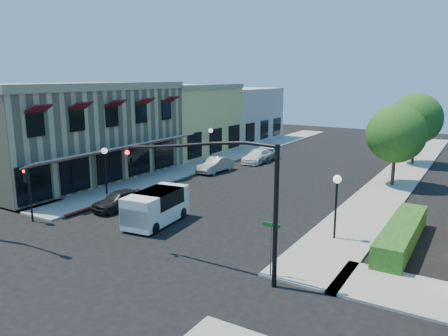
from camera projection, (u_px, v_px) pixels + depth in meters
The scene contains 22 objects.
ground at pixel (110, 258), 21.02m from camera, with size 120.00×120.00×0.00m, color black.
sidewalk_left at pixel (234, 155), 48.02m from camera, with size 3.50×50.00×0.12m, color gray.
sidewalk_right at pixel (402, 173), 39.09m from camera, with size 3.50×50.00×0.12m, color gray.
curb_red_strip at pixel (123, 199), 31.22m from camera, with size 0.25×10.00×0.06m, color maroon.
corner_brick_building at pixel (72, 131), 37.26m from camera, with size 11.77×18.20×8.10m.
yellow_stucco_building at pixel (179, 119), 49.85m from camera, with size 10.00×12.00×7.60m, color tan.
pink_stucco_building at pixel (232, 114), 59.94m from camera, with size 10.00×12.00×7.00m, color #CFAC9C.
hedge at pixel (401, 246), 22.57m from camera, with size 1.40×8.00×1.10m, color #1C4B15.
street_tree_a at pixel (396, 134), 34.04m from camera, with size 4.56×4.56×6.48m.
street_tree_b at pixel (416, 119), 42.32m from camera, with size 4.94×4.94×7.02m.
signal_mast_arm at pixel (230, 185), 18.44m from camera, with size 8.01×0.39×6.00m.
secondary_signal at pixel (28, 185), 25.80m from camera, with size 0.28×0.42×3.32m.
street_name_sign at pixel (271, 241), 18.68m from camera, with size 0.80×0.06×2.50m.
lamppost_left_near at pixel (105, 159), 31.47m from camera, with size 0.44×0.44×3.57m.
lamppost_left_far at pixel (211, 137), 43.16m from camera, with size 0.44×0.44×3.57m.
lamppost_right_near at pixel (337, 191), 22.80m from camera, with size 0.44×0.44×3.57m.
lamppost_right_far at pixel (395, 148), 36.16m from camera, with size 0.44×0.44×3.57m.
white_van at pixel (156, 205), 25.68m from camera, with size 2.43×4.66×1.98m.
parked_car_a at pixel (120, 200), 28.66m from camera, with size 1.54×3.82×1.30m, color black.
parked_car_b at pixel (216, 165), 39.82m from camera, with size 1.46×4.18×1.38m, color #959899.
parked_car_c at pixel (258, 156), 44.21m from camera, with size 1.84×4.52×1.31m, color white.
parked_car_d at pixel (263, 155), 45.26m from camera, with size 2.03×4.40×1.22m, color #96979A.
Camera 1 is at (14.96, -13.91, 8.59)m, focal length 35.00 mm.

